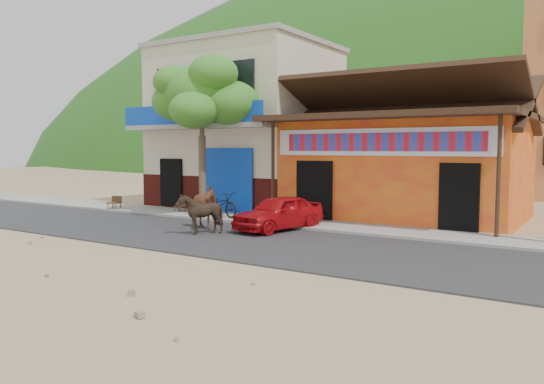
{
  "coord_description": "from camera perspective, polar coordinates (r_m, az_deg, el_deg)",
  "views": [
    {
      "loc": [
        8.51,
        -9.67,
        2.65
      ],
      "look_at": [
        0.35,
        3.0,
        1.4
      ],
      "focal_mm": 35.0,
      "sensor_mm": 36.0,
      "label": 1
    }
  ],
  "objects": [
    {
      "name": "ground",
      "position": [
        13.15,
        -8.45,
        -6.94
      ],
      "size": [
        120.0,
        120.0,
        0.0
      ],
      "primitive_type": "plane",
      "color": "#9E825B",
      "rests_on": "ground"
    },
    {
      "name": "road",
      "position": [
        15.08,
        -2.15,
        -5.3
      ],
      "size": [
        60.0,
        5.0,
        0.04
      ],
      "primitive_type": "cube",
      "color": "#28282B",
      "rests_on": "ground"
    },
    {
      "name": "sidewalk",
      "position": [
        18.02,
        4.24,
        -3.53
      ],
      "size": [
        60.0,
        2.0,
        0.12
      ],
      "primitive_type": "cube",
      "color": "gray",
      "rests_on": "ground"
    },
    {
      "name": "dance_club",
      "position": [
        20.74,
        14.46,
        2.25
      ],
      "size": [
        8.0,
        6.0,
        3.6
      ],
      "primitive_type": "cube",
      "color": "orange",
      "rests_on": "ground"
    },
    {
      "name": "cafe_building",
      "position": [
        24.16,
        -2.7,
        6.76
      ],
      "size": [
        7.0,
        6.0,
        7.0
      ],
      "primitive_type": "cube",
      "color": "beige",
      "rests_on": "ground"
    },
    {
      "name": "hillside",
      "position": [
        80.67,
        27.0,
        10.9
      ],
      "size": [
        100.0,
        40.0,
        24.0
      ],
      "primitive_type": "ellipsoid",
      "color": "#194C14",
      "rests_on": "ground"
    },
    {
      "name": "tree",
      "position": [
        20.28,
        -7.54,
        6.03
      ],
      "size": [
        3.0,
        3.0,
        6.0
      ],
      "primitive_type": null,
      "color": "#2D721E",
      "rests_on": "sidewalk"
    },
    {
      "name": "cow_tan",
      "position": [
        17.26,
        -7.59,
        -1.61
      ],
      "size": [
        1.83,
        1.21,
        1.43
      ],
      "primitive_type": "imported",
      "rotation": [
        0.0,
        0.0,
        1.29
      ],
      "color": "brown",
      "rests_on": "road"
    },
    {
      "name": "cow_dark",
      "position": [
        16.18,
        -7.79,
        -2.33
      ],
      "size": [
        1.34,
        1.25,
        1.26
      ],
      "primitive_type": "imported",
      "rotation": [
        0.0,
        0.0,
        -1.34
      ],
      "color": "black",
      "rests_on": "road"
    },
    {
      "name": "red_car",
      "position": [
        16.94,
        0.72,
        -2.22
      ],
      "size": [
        1.97,
        3.47,
        1.12
      ],
      "primitive_type": "imported",
      "rotation": [
        0.0,
        0.0,
        -0.21
      ],
      "color": "#B70D13",
      "rests_on": "road"
    },
    {
      "name": "scooter",
      "position": [
        19.65,
        -5.55,
        -1.33
      ],
      "size": [
        1.83,
        0.95,
        0.92
      ],
      "primitive_type": "imported",
      "rotation": [
        0.0,
        0.0,
        1.37
      ],
      "color": "black",
      "rests_on": "sidewalk"
    },
    {
      "name": "cafe_chair_left",
      "position": [
        23.13,
        -16.63,
        -0.51
      ],
      "size": [
        0.57,
        0.57,
        0.98
      ],
      "primitive_type": null,
      "rotation": [
        0.0,
        0.0,
        0.3
      ],
      "color": "#4F371A",
      "rests_on": "sidewalk"
    },
    {
      "name": "cafe_chair_right",
      "position": [
        21.5,
        -9.89,
        -0.99
      ],
      "size": [
        0.43,
        0.43,
        0.81
      ],
      "primitive_type": null,
      "rotation": [
        0.0,
        0.0,
        0.16
      ],
      "color": "#482B18",
      "rests_on": "sidewalk"
    }
  ]
}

